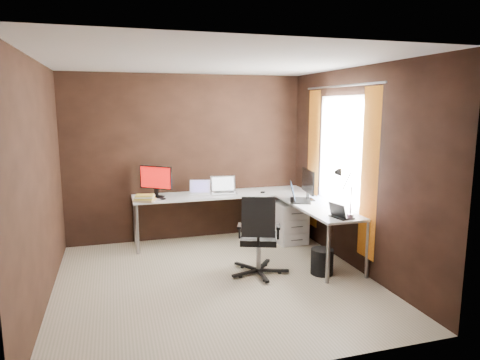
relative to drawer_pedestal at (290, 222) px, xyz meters
name	(u,v)px	position (x,y,z in m)	size (l,w,h in m)	color
room	(242,172)	(-1.09, -1.08, 0.98)	(3.60, 3.60, 2.50)	#B5A58D
desk	(255,202)	(-0.59, -0.11, 0.38)	(2.65, 2.25, 0.73)	white
drawer_pedestal	(290,222)	(0.00, 0.00, 0.00)	(0.42, 0.50, 0.60)	white
monitor_left	(156,180)	(-1.94, 0.38, 0.68)	(0.42, 0.34, 0.45)	black
monitor_right	(308,183)	(0.08, -0.44, 0.68)	(0.16, 0.52, 0.43)	black
laptop_white	(200,191)	(-1.29, 0.39, 0.48)	(0.35, 0.29, 0.21)	white
laptop_silver	(224,190)	(-0.93, 0.37, 0.48)	(0.41, 0.32, 0.25)	silver
laptop_black_big	(298,197)	(-0.09, -0.46, 0.49)	(0.42, 0.48, 0.26)	black
laptop_black_small	(340,214)	(0.02, -1.43, 0.47)	(0.24, 0.30, 0.18)	black
book_stack	(145,198)	(-2.12, 0.15, 0.47)	(0.34, 0.31, 0.09)	tan
mouse_left	(163,199)	(-1.87, 0.15, 0.45)	(0.09, 0.05, 0.03)	black
mouse_corner	(263,192)	(-0.37, 0.18, 0.45)	(0.08, 0.05, 0.03)	black
desk_lamp	(344,187)	(0.05, -1.44, 0.80)	(0.19, 0.22, 0.58)	slate
office_chair	(259,251)	(-0.87, -1.08, -0.01)	(0.56, 0.59, 1.00)	black
wastebasket	(322,261)	(-0.12, -1.29, -0.14)	(0.27, 0.27, 0.31)	black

